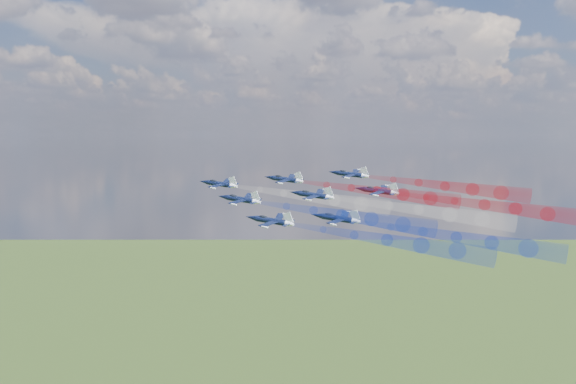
% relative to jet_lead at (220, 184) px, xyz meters
% --- Properties ---
extents(jet_lead, '(14.72, 12.86, 6.36)m').
position_rel_jet_lead_xyz_m(jet_lead, '(0.00, 0.00, 0.00)').
color(jet_lead, black).
extents(trail_lead, '(44.11, 12.69, 8.71)m').
position_rel_jet_lead_xyz_m(trail_lead, '(27.12, -4.85, -2.34)').
color(trail_lead, white).
extents(jet_inner_left, '(14.72, 12.86, 6.36)m').
position_rel_jet_lead_xyz_m(jet_inner_left, '(12.37, -15.50, -2.50)').
color(jet_inner_left, black).
extents(trail_inner_left, '(44.11, 12.69, 8.71)m').
position_rel_jet_lead_xyz_m(trail_inner_left, '(39.49, -20.35, -4.84)').
color(trail_inner_left, blue).
extents(jet_inner_right, '(14.72, 12.86, 6.36)m').
position_rel_jet_lead_xyz_m(jet_inner_right, '(16.39, 9.18, 1.02)').
color(jet_inner_right, black).
extents(trail_inner_right, '(44.11, 12.69, 8.71)m').
position_rel_jet_lead_xyz_m(trail_inner_right, '(43.51, 4.33, -1.32)').
color(trail_inner_right, red).
extents(jet_outer_left, '(14.72, 12.86, 6.36)m').
position_rel_jet_lead_xyz_m(jet_outer_left, '(24.62, -27.57, -5.90)').
color(jet_outer_left, black).
extents(trail_outer_left, '(44.11, 12.69, 8.71)m').
position_rel_jet_lead_xyz_m(trail_outer_left, '(51.74, -32.42, -8.23)').
color(trail_outer_left, blue).
extents(jet_center_third, '(14.72, 12.86, 6.36)m').
position_rel_jet_lead_xyz_m(jet_center_third, '(29.16, -7.58, -1.66)').
color(jet_center_third, black).
extents(trail_center_third, '(44.11, 12.69, 8.71)m').
position_rel_jet_lead_xyz_m(trail_center_third, '(56.28, -12.43, -4.00)').
color(trail_center_third, white).
extents(jet_outer_right, '(14.72, 12.86, 6.36)m').
position_rel_jet_lead_xyz_m(jet_outer_right, '(33.70, 16.88, 2.35)').
color(jet_outer_right, black).
extents(trail_outer_right, '(44.11, 12.69, 8.71)m').
position_rel_jet_lead_xyz_m(trail_outer_right, '(60.82, 12.03, 0.02)').
color(trail_outer_right, red).
extents(jet_rear_left, '(14.72, 12.86, 6.36)m').
position_rel_jet_lead_xyz_m(jet_rear_left, '(38.39, -20.00, -5.78)').
color(jet_rear_left, black).
extents(trail_rear_left, '(44.11, 12.69, 8.71)m').
position_rel_jet_lead_xyz_m(trail_rear_left, '(65.50, -24.84, -8.11)').
color(trail_rear_left, blue).
extents(jet_rear_right, '(14.72, 12.86, 6.36)m').
position_rel_jet_lead_xyz_m(jet_rear_right, '(43.98, 3.90, -1.17)').
color(jet_rear_right, black).
extents(trail_rear_right, '(44.11, 12.69, 8.71)m').
position_rel_jet_lead_xyz_m(trail_rear_right, '(71.10, -0.94, -3.50)').
color(trail_rear_right, red).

